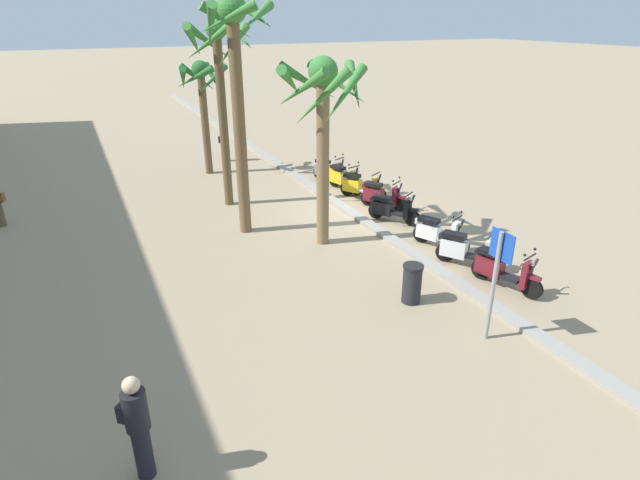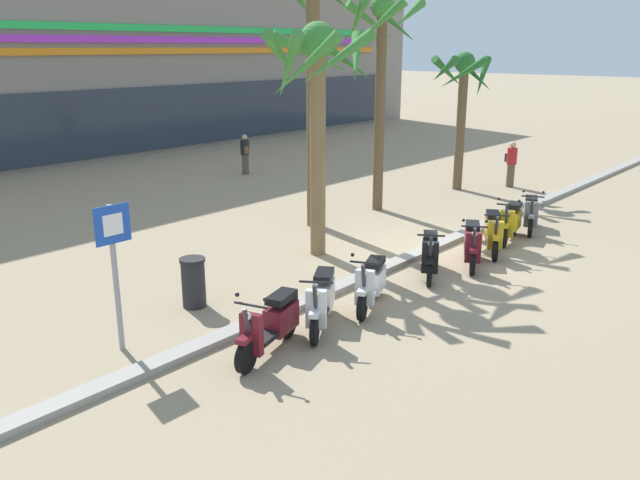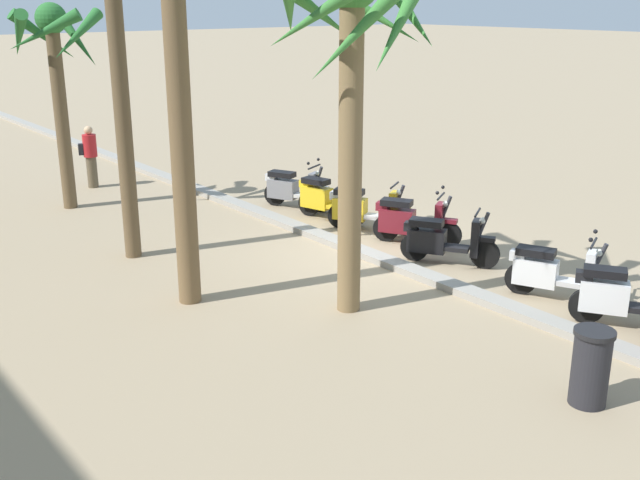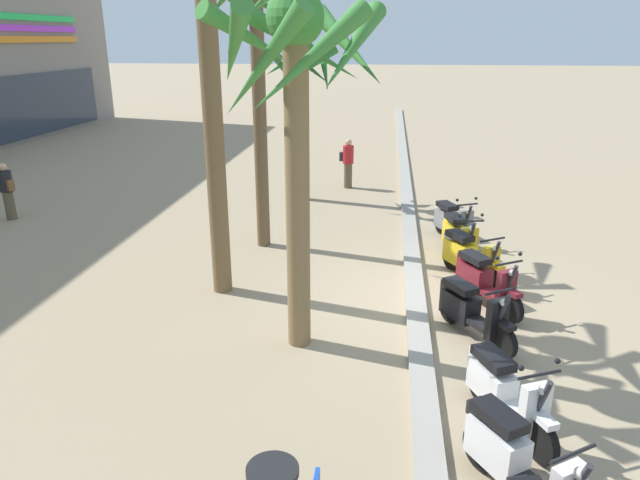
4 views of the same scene
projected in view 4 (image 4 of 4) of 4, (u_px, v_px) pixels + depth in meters
name	position (u px, v px, depth m)	size (l,w,h in m)	color
ground_plane	(420.00, 301.00, 10.60)	(200.00, 200.00, 0.00)	#9E896B
curb_strip	(415.00, 298.00, 10.60)	(60.00, 0.36, 0.12)	gray
scooter_white_last_in_row	(516.00, 461.00, 5.93)	(1.59, 1.09, 1.04)	black
scooter_white_lead_nearest	(504.00, 391.00, 7.15)	(1.63, 0.89, 1.17)	black
scooter_black_mid_front	(471.00, 310.00, 9.27)	(1.58, 1.05, 1.04)	black
scooter_maroon_mid_centre	(483.00, 281.00, 10.33)	(1.58, 1.00, 1.17)	black
scooter_yellow_far_back	(468.00, 256.00, 11.51)	(1.65, 1.06, 1.04)	black
scooter_yellow_second_in_line	(458.00, 237.00, 12.58)	(1.74, 0.73, 1.17)	black
scooter_grey_tail_end	(452.00, 222.00, 13.72)	(1.62, 0.89, 1.17)	black
palm_tree_near_sign	(257.00, 37.00, 12.00)	(2.28, 2.22, 6.08)	brown
palm_tree_far_corner	(303.00, 82.00, 16.18)	(2.05, 2.19, 4.54)	brown
palm_tree_mid_walkway	(296.00, 87.00, 7.89)	(2.55, 2.67, 5.22)	olive
palm_tree_by_mall_entrance	(208.00, 17.00, 9.46)	(2.11, 2.22, 6.69)	brown
pedestrian_strolling_near_curb	(7.00, 190.00, 15.15)	(0.37, 0.46, 1.51)	brown
pedestrian_window_shopping	(348.00, 162.00, 18.39)	(0.35, 0.46, 1.57)	brown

